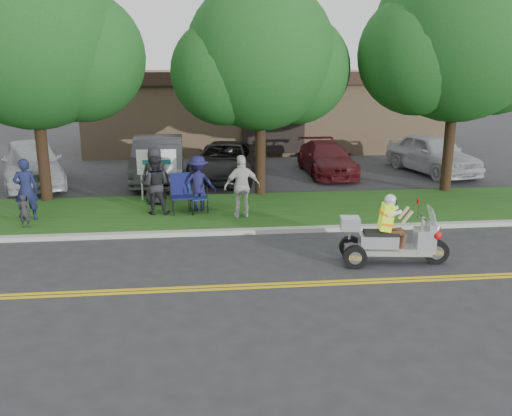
{
  "coord_description": "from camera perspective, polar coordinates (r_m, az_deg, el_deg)",
  "views": [
    {
      "loc": [
        -1.53,
        -10.7,
        4.42
      ],
      "look_at": [
        -0.19,
        2.0,
        0.98
      ],
      "focal_mm": 38.0,
      "sensor_mm": 36.0,
      "label": 1
    }
  ],
  "objects": [
    {
      "name": "parked_car_right",
      "position": [
        22.31,
        7.45,
        5.2
      ],
      "size": [
        1.88,
        4.48,
        1.29
      ],
      "primitive_type": "imported",
      "rotation": [
        0.0,
        0.0,
        0.02
      ],
      "color": "#471014",
      "rests_on": "ground"
    },
    {
      "name": "business_sign",
      "position": [
        17.64,
        -10.41,
        4.49
      ],
      "size": [
        1.25,
        0.06,
        1.75
      ],
      "color": "silver",
      "rests_on": "ground"
    },
    {
      "name": "parked_car_far_left",
      "position": [
        21.66,
        -22.51,
        4.44
      ],
      "size": [
        3.51,
        5.4,
        1.71
      ],
      "primitive_type": "imported",
      "rotation": [
        0.0,
        0.0,
        0.32
      ],
      "color": "#A6A9AD",
      "rests_on": "ground"
    },
    {
      "name": "tree_mid",
      "position": [
        18.06,
        0.63,
        15.11
      ],
      "size": [
        5.88,
        4.8,
        7.05
      ],
      "color": "#332114",
      "rests_on": "ground"
    },
    {
      "name": "lawn_chair_a",
      "position": [
        16.11,
        -7.87,
        1.81
      ],
      "size": [
        0.69,
        0.71,
        1.17
      ],
      "rotation": [
        0.0,
        0.0,
        0.12
      ],
      "color": "black",
      "rests_on": "grass_verge"
    },
    {
      "name": "spectator_chair_b",
      "position": [
        17.17,
        -10.55,
        3.34
      ],
      "size": [
        0.98,
        0.74,
        1.81
      ],
      "primitive_type": "imported",
      "rotation": [
        0.0,
        0.0,
        2.94
      ],
      "color": "black",
      "rests_on": "grass_verge"
    },
    {
      "name": "lawn_chair_b",
      "position": [
        16.19,
        -6.25,
        1.59
      ],
      "size": [
        0.66,
        0.67,
        1.01
      ],
      "rotation": [
        0.0,
        0.0,
        0.28
      ],
      "color": "black",
      "rests_on": "grass_verge"
    },
    {
      "name": "centerline_far",
      "position": [
        11.29,
        2.27,
        -7.95
      ],
      "size": [
        60.0,
        0.1,
        0.01
      ],
      "primitive_type": "cube",
      "color": "gold",
      "rests_on": "ground"
    },
    {
      "name": "commercial_building",
      "position": [
        29.99,
        0.77,
        10.45
      ],
      "size": [
        18.0,
        8.2,
        4.0
      ],
      "color": "#9E7F5B",
      "rests_on": "ground"
    },
    {
      "name": "curb",
      "position": [
        14.51,
        0.32,
        -2.42
      ],
      "size": [
        60.0,
        0.25,
        0.12
      ],
      "primitive_type": "cube",
      "color": "#A8A89E",
      "rests_on": "ground"
    },
    {
      "name": "spectator_adult_right",
      "position": [
        15.42,
        -1.47,
        2.28
      ],
      "size": [
        1.13,
        0.66,
        1.81
      ],
      "primitive_type": "imported",
      "rotation": [
        0.0,
        0.0,
        3.36
      ],
      "color": "beige",
      "rests_on": "grass_verge"
    },
    {
      "name": "grass_verge",
      "position": [
        16.56,
        -0.5,
        -0.22
      ],
      "size": [
        60.0,
        4.0,
        0.1
      ],
      "primitive_type": "cube",
      "color": "#194612",
      "rests_on": "ground"
    },
    {
      "name": "spectator_adult_left",
      "position": [
        16.46,
        -23.06,
        1.8
      ],
      "size": [
        0.71,
        0.53,
        1.76
      ],
      "primitive_type": "imported",
      "rotation": [
        0.0,
        0.0,
        3.33
      ],
      "color": "#15193B",
      "rests_on": "grass_verge"
    },
    {
      "name": "centerline_near",
      "position": [
        11.15,
        2.39,
        -8.27
      ],
      "size": [
        60.0,
        0.1,
        0.01
      ],
      "primitive_type": "cube",
      "color": "gold",
      "rests_on": "ground"
    },
    {
      "name": "parked_car_left",
      "position": [
        20.94,
        -10.23,
        5.04
      ],
      "size": [
        1.96,
        5.27,
        1.72
      ],
      "primitive_type": "imported",
      "rotation": [
        0.0,
        0.0,
        0.03
      ],
      "color": "#313134",
      "rests_on": "ground"
    },
    {
      "name": "tree_left",
      "position": [
        18.41,
        -22.32,
        15.32
      ],
      "size": [
        6.62,
        5.4,
        7.78
      ],
      "color": "#332114",
      "rests_on": "ground"
    },
    {
      "name": "parked_car_mid",
      "position": [
        21.16,
        -3.24,
        4.94
      ],
      "size": [
        3.27,
        5.45,
        1.42
      ],
      "primitive_type": "imported",
      "rotation": [
        0.0,
        0.0,
        -0.19
      ],
      "color": "black",
      "rests_on": "ground"
    },
    {
      "name": "trike_scooter",
      "position": [
        12.57,
        13.83,
        -3.25
      ],
      "size": [
        2.48,
        0.91,
        1.62
      ],
      "rotation": [
        0.0,
        0.0,
        -0.13
      ],
      "color": "black",
      "rests_on": "ground"
    },
    {
      "name": "parked_car_far_right",
      "position": [
        23.47,
        18.1,
        5.45
      ],
      "size": [
        2.85,
        5.0,
        1.6
      ],
      "primitive_type": "imported",
      "rotation": [
        0.0,
        0.0,
        0.21
      ],
      "color": "#AAACB1",
      "rests_on": "ground"
    },
    {
      "name": "spectator_chair_a",
      "position": [
        16.24,
        -6.09,
        2.6
      ],
      "size": [
        1.13,
        0.71,
        1.67
      ],
      "primitive_type": "imported",
      "rotation": [
        0.0,
        0.0,
        3.05
      ],
      "color": "#18163F",
      "rests_on": "grass_verge"
    },
    {
      "name": "spectator_adult_mid",
      "position": [
        16.08,
        -10.57,
        2.41
      ],
      "size": [
        0.9,
        0.74,
        1.73
      ],
      "primitive_type": "imported",
      "rotation": [
        0.0,
        0.0,
        3.04
      ],
      "color": "black",
      "rests_on": "grass_verge"
    },
    {
      "name": "ground",
      "position": [
        11.68,
        1.98,
        -7.18
      ],
      "size": [
        120.0,
        120.0,
        0.0
      ],
      "primitive_type": "plane",
      "color": "#28282B",
      "rests_on": "ground"
    },
    {
      "name": "tree_right",
      "position": [
        19.72,
        20.64,
        15.91
      ],
      "size": [
        6.86,
        5.6,
        8.07
      ],
      "color": "#332114",
      "rests_on": "ground"
    },
    {
      "name": "child_left",
      "position": [
        15.83,
        -23.23,
        -0.28
      ],
      "size": [
        0.35,
        0.24,
        0.92
      ],
      "primitive_type": "imported",
      "rotation": [
        0.0,
        0.0,
        3.08
      ],
      "color": "black",
      "rests_on": "grass_verge"
    }
  ]
}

